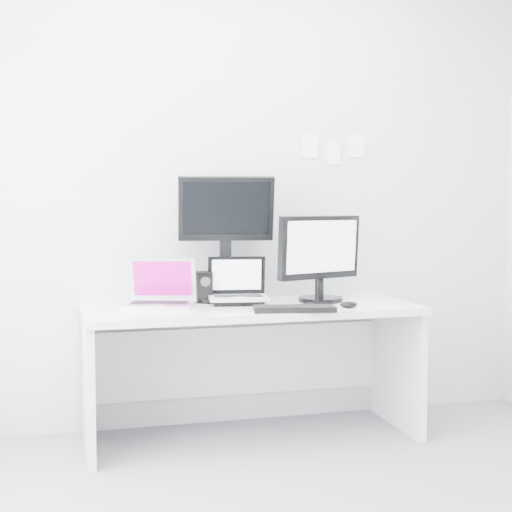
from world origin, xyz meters
name	(u,v)px	position (x,y,z in m)	size (l,w,h in m)	color
back_wall	(236,192)	(0.00, 1.60, 1.35)	(3.60, 3.60, 0.00)	silver
desk	(251,372)	(0.00, 1.25, 0.36)	(1.80, 0.70, 0.73)	silver
macbook	(159,282)	(-0.49, 1.31, 0.87)	(0.37, 0.27, 0.27)	silver
speaker	(204,287)	(-0.22, 1.44, 0.82)	(0.09, 0.09, 0.17)	black
dell_laptop	(238,280)	(-0.06, 1.31, 0.86)	(0.32, 0.25, 0.27)	#B1B4B8
rear_monitor	(226,237)	(-0.09, 1.45, 1.09)	(0.53, 0.19, 0.72)	black
samsung_monitor	(321,257)	(0.42, 1.31, 0.98)	(0.55, 0.25, 0.50)	black
keyboard	(294,309)	(0.16, 0.98, 0.74)	(0.42, 0.15, 0.03)	black
mouse	(349,305)	(0.48, 1.03, 0.75)	(0.10, 0.07, 0.03)	black
wall_note_0	(310,146)	(0.45, 1.59, 1.62)	(0.10, 0.00, 0.14)	white
wall_note_1	(334,154)	(0.60, 1.59, 1.58)	(0.09, 0.00, 0.13)	white
wall_note_2	(357,146)	(0.75, 1.59, 1.63)	(0.10, 0.00, 0.14)	white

